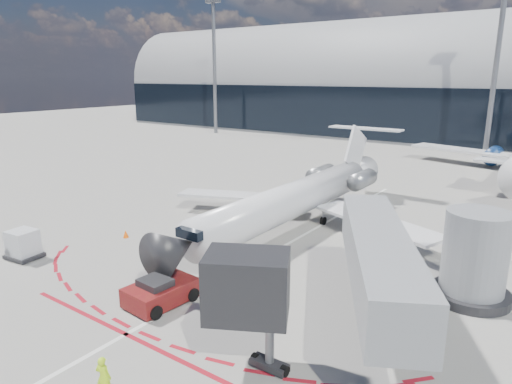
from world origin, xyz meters
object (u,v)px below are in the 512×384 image
Objects in this scene: pushback_tug at (161,292)px; ramp_worker at (103,377)px; regional_jet at (299,197)px; uld_container at (23,245)px.

ramp_worker is (3.60, -6.15, 0.19)m from pushback_tug.
regional_jet is 16.83× the size of ramp_worker.
uld_container is at bearing -171.17° from pushback_tug.
pushback_tug is 11.66m from uld_container.
pushback_tug is at bearing -78.04° from ramp_worker.
pushback_tug is at bearing -2.20° from uld_container.
pushback_tug is 7.13m from ramp_worker.
uld_container is (-11.62, -0.93, 0.29)m from pushback_tug.
regional_jet is 12.78× the size of uld_container.
ramp_worker is at bearing -25.71° from uld_container.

